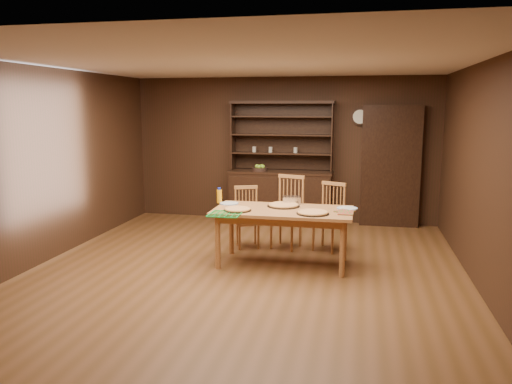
% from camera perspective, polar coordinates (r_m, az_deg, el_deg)
% --- Properties ---
extents(floor, '(6.00, 6.00, 0.00)m').
position_cam_1_polar(floor, '(6.48, -1.11, -8.95)').
color(floor, brown).
rests_on(floor, ground).
extents(room_shell, '(6.00, 6.00, 6.00)m').
position_cam_1_polar(room_shell, '(6.16, -1.15, 5.10)').
color(room_shell, silver).
rests_on(room_shell, floor).
extents(china_hutch, '(1.84, 0.52, 2.17)m').
position_cam_1_polar(china_hutch, '(8.97, 2.83, 0.23)').
color(china_hutch, black).
rests_on(china_hutch, floor).
extents(doorway, '(1.00, 0.18, 2.10)m').
position_cam_1_polar(doorway, '(8.95, 15.12, 2.83)').
color(doorway, black).
rests_on(doorway, floor).
extents(wall_clock, '(0.30, 0.05, 0.30)m').
position_cam_1_polar(wall_clock, '(8.94, 11.79, 8.42)').
color(wall_clock, black).
rests_on(wall_clock, room_shell).
extents(dining_table, '(1.80, 0.90, 0.75)m').
position_cam_1_polar(dining_table, '(6.55, 3.09, -2.72)').
color(dining_table, '#B1753D').
rests_on(dining_table, floor).
extents(chair_left, '(0.47, 0.46, 0.91)m').
position_cam_1_polar(chair_left, '(7.47, -1.05, -2.62)').
color(chair_left, '#B1743C').
rests_on(chair_left, floor).
extents(chair_center, '(0.54, 0.52, 1.07)m').
position_cam_1_polar(chair_center, '(7.43, 3.72, -1.98)').
color(chair_center, '#B1743C').
rests_on(chair_center, floor).
extents(chair_right, '(0.53, 0.52, 0.99)m').
position_cam_1_polar(chair_right, '(7.37, 8.48, -2.54)').
color(chair_right, '#B1743C').
rests_on(chair_right, floor).
extents(pizza_left, '(0.36, 0.36, 0.04)m').
position_cam_1_polar(pizza_left, '(6.44, -2.13, -1.99)').
color(pizza_left, black).
rests_on(pizza_left, dining_table).
extents(pizza_right, '(0.41, 0.41, 0.04)m').
position_cam_1_polar(pizza_right, '(6.28, 6.50, -2.35)').
color(pizza_right, black).
rests_on(pizza_right, dining_table).
extents(pizza_center, '(0.44, 0.44, 0.04)m').
position_cam_1_polar(pizza_center, '(6.72, 3.17, -1.51)').
color(pizza_center, black).
rests_on(pizza_center, dining_table).
extents(cooling_rack, '(0.46, 0.46, 0.02)m').
position_cam_1_polar(cooling_rack, '(6.22, -3.56, -2.50)').
color(cooling_rack, '#0CA234').
rests_on(cooling_rack, dining_table).
extents(plate_left, '(0.26, 0.26, 0.02)m').
position_cam_1_polar(plate_left, '(6.88, -3.08, -1.31)').
color(plate_left, silver).
rests_on(plate_left, dining_table).
extents(plate_right, '(0.27, 0.27, 0.02)m').
position_cam_1_polar(plate_right, '(6.66, 10.38, -1.84)').
color(plate_right, silver).
rests_on(plate_right, dining_table).
extents(foil_dish, '(0.27, 0.22, 0.10)m').
position_cam_1_polar(foil_dish, '(6.93, 4.07, -0.90)').
color(foil_dish, white).
rests_on(foil_dish, dining_table).
extents(juice_bottle, '(0.07, 0.07, 0.22)m').
position_cam_1_polar(juice_bottle, '(6.96, -4.21, -0.44)').
color(juice_bottle, '#FF9E0D').
rests_on(juice_bottle, dining_table).
extents(pot_holder_a, '(0.19, 0.19, 0.01)m').
position_cam_1_polar(pot_holder_a, '(6.34, 10.20, -2.42)').
color(pot_holder_a, red).
rests_on(pot_holder_a, dining_table).
extents(pot_holder_b, '(0.28, 0.28, 0.02)m').
position_cam_1_polar(pot_holder_b, '(6.46, 10.09, -2.19)').
color(pot_holder_b, red).
rests_on(pot_holder_b, dining_table).
extents(fruit_bowl, '(0.28, 0.28, 0.12)m').
position_cam_1_polar(fruit_bowl, '(8.91, 0.44, 2.71)').
color(fruit_bowl, black).
rests_on(fruit_bowl, china_hutch).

